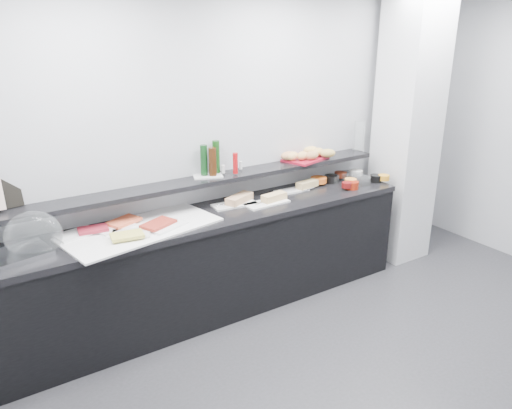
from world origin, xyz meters
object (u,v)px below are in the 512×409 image
cloche_base (13,256)px  bread_tray (305,159)px  condiment_tray (208,176)px  carafe (359,136)px  framed_print (4,190)px  sandwich_plate_mid (266,203)px

cloche_base → bread_tray: (2.63, 0.23, 0.24)m
cloche_base → condiment_tray: 1.63m
cloche_base → bread_tray: 2.65m
carafe → framed_print: bearing=178.2°
sandwich_plate_mid → carafe: 1.37m
bread_tray → carafe: carafe is taller
condiment_tray → bread_tray: 1.04m
condiment_tray → carafe: (1.71, -0.02, 0.14)m
framed_print → bread_tray: size_ratio=0.64×
sandwich_plate_mid → bread_tray: bread_tray is taller
framed_print → carafe: carafe is taller
framed_print → sandwich_plate_mid: bearing=-20.1°
sandwich_plate_mid → condiment_tray: (-0.43, 0.26, 0.25)m
cloche_base → framed_print: bearing=70.5°
framed_print → condiment_tray: (1.54, -0.09, -0.12)m
condiment_tray → carafe: 1.72m
condiment_tray → bread_tray: size_ratio=0.59×
sandwich_plate_mid → carafe: (1.29, 0.24, 0.39)m
bread_tray → cloche_base: bearing=168.8°
sandwich_plate_mid → carafe: size_ratio=1.33×
bread_tray → carafe: size_ratio=1.36×
bread_tray → carafe: bearing=-17.1°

